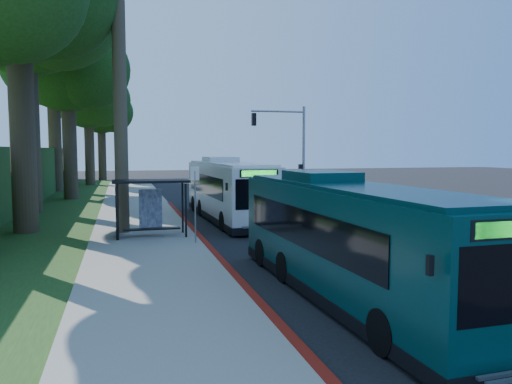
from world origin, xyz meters
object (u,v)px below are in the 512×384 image
object	(u,v)px
white_bus	(228,189)
bus_shelter	(145,197)
pickup	(292,201)
teal_bus	(347,238)

from	to	relation	value
white_bus	bus_shelter	bearing A→B (deg)	-135.39
bus_shelter	pickup	xyz separation A→B (m)	(9.16, 7.01, -1.11)
bus_shelter	pickup	world-z (taller)	bus_shelter
white_bus	pickup	world-z (taller)	white_bus
teal_bus	white_bus	bearing A→B (deg)	88.31
white_bus	pickup	distance (m)	5.09
teal_bus	pickup	bearing A→B (deg)	73.58
bus_shelter	pickup	distance (m)	11.59
bus_shelter	teal_bus	size ratio (longest dim) A/B	0.29
teal_bus	pickup	distance (m)	17.76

